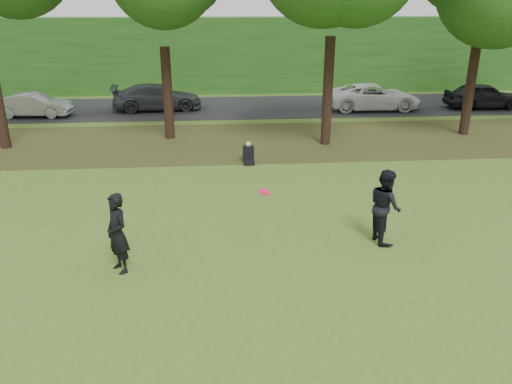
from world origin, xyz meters
TOP-DOWN VIEW (x-y plane):
  - ground at (0.00, 0.00)m, footprint 120.00×120.00m
  - leaf_litter at (0.00, 13.00)m, footprint 60.00×7.00m
  - street at (0.00, 21.00)m, footprint 70.00×7.00m
  - far_hedge at (0.00, 27.00)m, footprint 70.00×3.00m
  - player_left at (-3.19, 1.56)m, footprint 0.79×0.84m
  - player_right at (3.46, 2.61)m, footprint 0.84×1.03m
  - parked_cars at (0.63, 19.86)m, footprint 37.33×3.49m
  - frisbee at (0.22, 1.77)m, footprint 0.32×0.33m
  - seated_person at (0.39, 9.82)m, footprint 0.43×0.74m

SIDE VIEW (x-z plane):
  - ground at x=0.00m, z-range 0.00..0.00m
  - leaf_litter at x=0.00m, z-range 0.00..0.01m
  - street at x=0.00m, z-range 0.00..0.02m
  - seated_person at x=0.39m, z-range -0.10..0.73m
  - parked_cars at x=0.63m, z-range 0.00..1.49m
  - player_left at x=-3.19m, z-range 0.00..1.92m
  - player_right at x=3.46m, z-range 0.00..1.97m
  - frisbee at x=0.22m, z-range 1.74..1.87m
  - far_hedge at x=0.00m, z-range 0.00..5.00m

